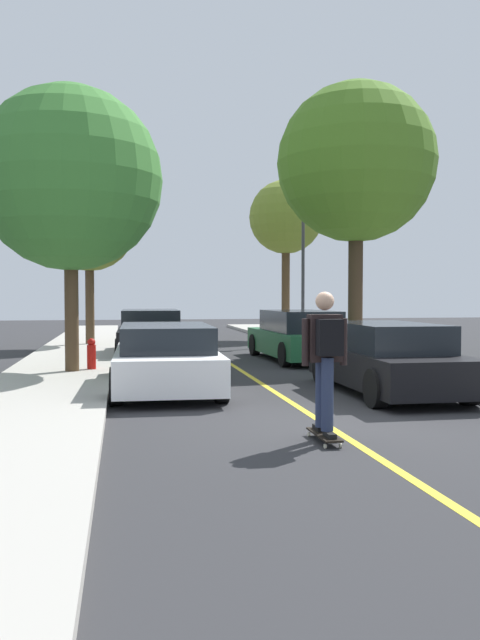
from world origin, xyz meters
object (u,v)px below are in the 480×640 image
parked_car_left_nearest (166,358)px  street_tree_right_nearest (356,163)px  streetlamp (303,264)px  parked_car_left_near (150,334)px  street_tree_right_near (286,218)px  skateboard (324,435)px  parked_car_right_nearest (387,359)px  fire_hydrant (91,354)px  street_tree_left_near (89,226)px  street_tree_left_nearest (70,179)px  parked_car_right_near (298,336)px  skateboarder (325,353)px

parked_car_left_nearest → street_tree_right_nearest: 9.75m
street_tree_right_nearest → streetlamp: 5.75m
parked_car_left_near → street_tree_right_near: (5.92, 7.22, 4.34)m
skateboard → parked_car_right_nearest: bearing=57.1°
parked_car_right_nearest → streetlamp: (1.75, 11.96, 2.33)m
parked_car_left_nearest → street_tree_right_near: (5.92, 14.23, 4.38)m
parked_car_left_nearest → fire_hydrant: size_ratio=6.16×
street_tree_left_near → parked_car_right_nearest: bearing=-63.2°
street_tree_left_near → street_tree_right_near: 8.59m
parked_car_left_nearest → streetlamp: bearing=62.4°
street_tree_left_nearest → street_tree_right_nearest: bearing=23.4°
skateboard → street_tree_left_nearest: bearing=116.5°
parked_car_left_near → street_tree_right_nearest: bearing=-10.4°
parked_car_right_near → street_tree_left_near: bearing=137.1°
street_tree_left_near → skateboarder: 16.10m
skateboard → streetlamp: bearing=75.3°
parked_car_left_nearest → parked_car_right_near: parked_car_right_near is taller
streetlamp → skateboarder: streetlamp is taller
parked_car_right_nearest → street_tree_right_nearest: 8.70m
streetlamp → street_tree_left_nearest: bearing=-132.1°
parked_car_right_near → street_tree_left_near: (-5.92, 5.51, 3.53)m
fire_hydrant → skateboard: 8.09m
street_tree_left_nearest → street_tree_right_near: street_tree_right_near is taller
skateboard → fire_hydrant: bearing=113.0°
parked_car_right_nearest → street_tree_right_near: size_ratio=0.67×
parked_car_right_near → fire_hydrant: 6.02m
parked_car_left_nearest → skateboard: size_ratio=5.13×
parked_car_right_near → streetlamp: size_ratio=0.97×
parked_car_right_near → street_tree_right_nearest: (1.90, 0.66, 4.96)m
street_tree_right_near → streetlamp: (-0.16, -3.21, -2.04)m
streetlamp → skateboarder: (-4.11, -15.64, -1.87)m
parked_car_left_nearest → street_tree_right_near: street_tree_right_near is taller
parked_car_left_near → fire_hydrant: size_ratio=5.96×
parked_car_left_near → street_tree_right_near: street_tree_right_near is taller
parked_car_right_nearest → streetlamp: streetlamp is taller
parked_car_right_nearest → fire_hydrant: bearing=145.5°
street_tree_left_nearest → streetlamp: 11.51m
parked_car_left_nearest → fire_hydrant: 3.22m
parked_car_right_nearest → fire_hydrant: 6.69m
street_tree_right_nearest → skateboarder: bearing=-112.0°
parked_car_left_near → streetlamp: bearing=34.9°
parked_car_right_nearest → skateboard: 4.38m
street_tree_right_near → parked_car_right_near: bearing=-102.0°
street_tree_right_nearest → street_tree_left_nearest: bearing=-156.6°
street_tree_left_nearest → street_tree_left_near: (0.00, 8.23, -0.15)m
parked_car_left_nearest → parked_car_right_nearest: size_ratio=0.99×
street_tree_right_nearest → fire_hydrant: size_ratio=11.18×
street_tree_left_nearest → street_tree_right_nearest: 8.62m
parked_car_left_near → street_tree_left_nearest: size_ratio=0.67×
skateboarder → parked_car_left_nearest: bearing=109.6°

